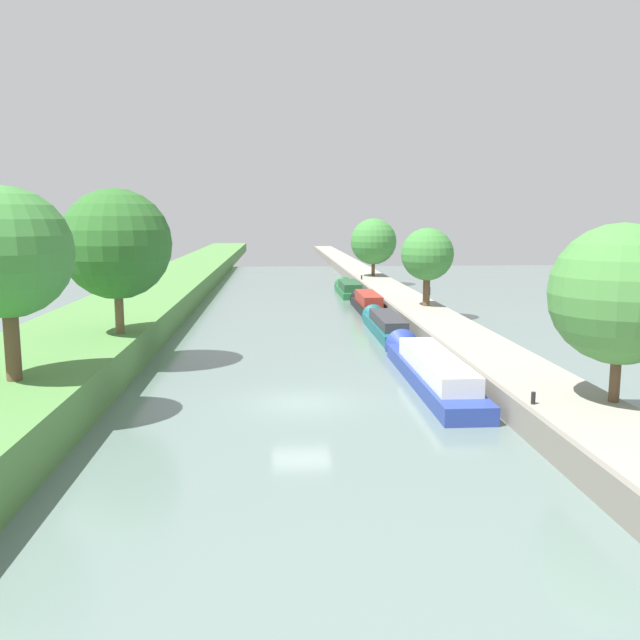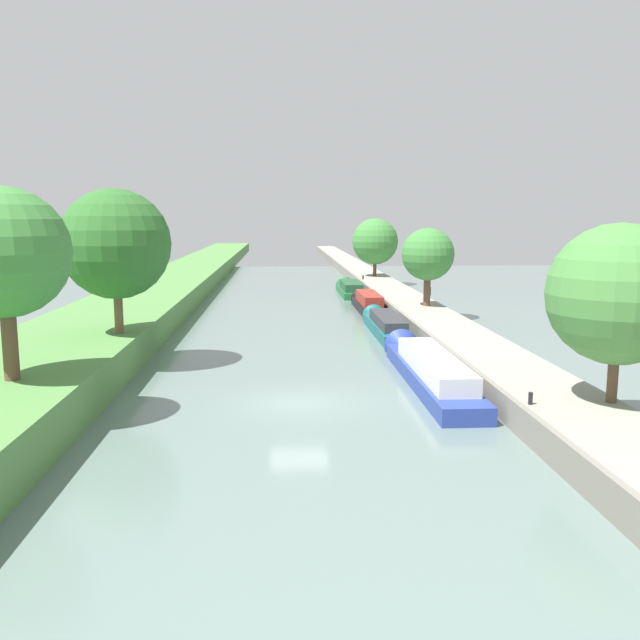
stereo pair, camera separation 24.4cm
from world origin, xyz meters
name	(u,v)px [view 1 (the left image)]	position (x,y,z in m)	size (l,w,h in m)	color
ground_plane	(301,403)	(0.00, 0.00, 0.00)	(160.00, 160.00, 0.00)	slate
left_grassy_bank	(17,386)	(-11.72, 0.00, 0.93)	(7.46, 260.00, 1.86)	#518442
right_towpath	(529,387)	(9.92, 0.00, 0.55)	(3.85, 260.00, 1.10)	gray
stone_quay	(483,387)	(7.87, 0.00, 0.57)	(0.25, 260.00, 1.15)	gray
narrowboat_blue	(429,368)	(6.30, 3.51, 0.63)	(2.11, 14.38, 2.20)	#283D93
narrowboat_teal	(385,324)	(6.38, 17.28, 0.56)	(1.85, 11.23, 1.89)	#195B60
narrowboat_black	(367,303)	(6.65, 28.54, 0.62)	(1.86, 10.38, 2.11)	black
narrowboat_green	(348,289)	(6.38, 40.80, 0.54)	(2.13, 10.75, 2.08)	#1E6033
tree_rightbank_near	(621,294)	(11.37, -4.41, 5.09)	(5.11, 5.11, 6.56)	brown
tree_rightbank_midnear	(427,255)	(10.45, 22.69, 5.02)	(3.99, 3.99, 5.95)	brown
tree_rightbank_midfar	(373,242)	(10.14, 48.94, 5.07)	(5.26, 5.26, 6.61)	brown
tree_leftbank_downstream	(116,244)	(-9.13, 7.25, 6.47)	(5.63, 5.63, 7.43)	brown
tree_leftbank_upstream	(6,253)	(-10.71, -2.76, 6.55)	(4.75, 4.75, 7.09)	brown
person_walking	(428,294)	(10.59, 22.71, 1.97)	(0.34, 0.34, 1.66)	#282D42
mooring_bollard_near	(533,398)	(8.29, -4.52, 1.32)	(0.16, 0.16, 0.45)	black
mooring_bollard_far	(362,277)	(8.29, 44.93, 1.32)	(0.16, 0.16, 0.45)	black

